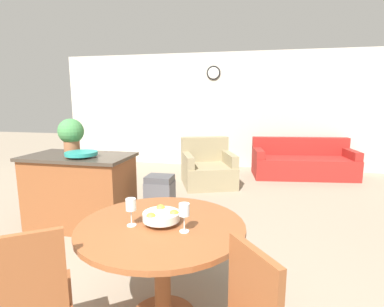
# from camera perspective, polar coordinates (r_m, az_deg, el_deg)

# --- Properties ---
(wall_back) EXTENTS (8.00, 0.09, 2.70)m
(wall_back) POSITION_cam_1_polar(r_m,az_deg,el_deg) (7.27, 5.71, 8.14)
(wall_back) COLOR beige
(wall_back) RESTS_ON ground_plane
(dining_table) EXTENTS (1.16, 1.16, 0.76)m
(dining_table) POSITION_cam_1_polar(r_m,az_deg,el_deg) (2.21, -5.75, -17.30)
(dining_table) COLOR brown
(dining_table) RESTS_ON ground_plane
(dining_chair_near_left) EXTENTS (0.59, 0.59, 0.93)m
(dining_chair_near_left) POSITION_cam_1_polar(r_m,az_deg,el_deg) (2.12, -28.16, -22.48)
(dining_chair_near_left) COLOR brown
(dining_chair_near_left) RESTS_ON ground_plane
(fruit_bowl) EXTENTS (0.26, 0.26, 0.11)m
(fruit_bowl) POSITION_cam_1_polar(r_m,az_deg,el_deg) (2.12, -5.84, -11.75)
(fruit_bowl) COLOR silver
(fruit_bowl) RESTS_ON dining_table
(wine_glass_left) EXTENTS (0.07, 0.07, 0.19)m
(wine_glass_left) POSITION_cam_1_polar(r_m,az_deg,el_deg) (2.09, -11.56, -9.74)
(wine_glass_left) COLOR silver
(wine_glass_left) RESTS_ON dining_table
(wine_glass_right) EXTENTS (0.07, 0.07, 0.19)m
(wine_glass_right) POSITION_cam_1_polar(r_m,az_deg,el_deg) (1.96, -1.50, -10.90)
(wine_glass_right) COLOR silver
(wine_glass_right) RESTS_ON dining_table
(kitchen_island) EXTENTS (1.31, 0.74, 0.93)m
(kitchen_island) POSITION_cam_1_polar(r_m,az_deg,el_deg) (4.09, -20.46, -6.65)
(kitchen_island) COLOR brown
(kitchen_island) RESTS_ON ground_plane
(teal_bowl) EXTENTS (0.38, 0.38, 0.07)m
(teal_bowl) POSITION_cam_1_polar(r_m,az_deg,el_deg) (3.82, -20.34, -0.03)
(teal_bowl) COLOR teal
(teal_bowl) RESTS_ON kitchen_island
(potted_plant) EXTENTS (0.33, 0.33, 0.44)m
(potted_plant) POSITION_cam_1_polar(r_m,az_deg,el_deg) (4.19, -22.05, 3.55)
(potted_plant) COLOR #A36642
(potted_plant) RESTS_ON kitchen_island
(trash_bin) EXTENTS (0.34, 0.29, 0.66)m
(trash_bin) POSITION_cam_1_polar(r_m,az_deg,el_deg) (3.93, -6.11, -8.91)
(trash_bin) COLOR #56565B
(trash_bin) RESTS_ON ground_plane
(couch) EXTENTS (2.14, 1.12, 0.80)m
(couch) POSITION_cam_1_polar(r_m,az_deg,el_deg) (6.75, 20.31, -1.79)
(couch) COLOR maroon
(couch) RESTS_ON ground_plane
(armchair) EXTENTS (1.20, 1.22, 0.88)m
(armchair) POSITION_cam_1_polar(r_m,az_deg,el_deg) (5.74, 3.01, -3.02)
(armchair) COLOR #998966
(armchair) RESTS_ON ground_plane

